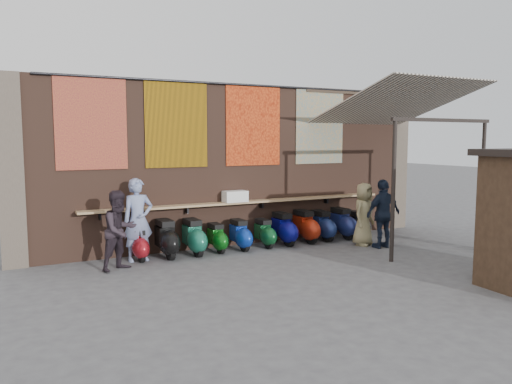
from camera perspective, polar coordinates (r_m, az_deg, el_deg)
ground at (r=10.58m, az=4.44°, el=-8.49°), size 70.00×70.00×0.00m
brick_wall at (r=12.63m, az=-1.96°, el=3.09°), size 10.00×0.40×4.00m
pier_left at (r=11.42m, az=-26.27°, el=2.14°), size 0.50×0.50×4.00m
pier_right at (r=15.59m, az=15.61°, el=3.44°), size 0.50×0.50×4.00m
eating_counter at (r=12.38m, az=-1.21°, el=-1.15°), size 8.00×0.32×0.05m
shelf_box at (r=12.21m, az=-2.41°, el=-0.51°), size 0.58×0.33×0.27m
tapestry_redgold at (r=11.33m, az=-18.31°, el=7.50°), size 1.50×0.02×2.00m
tapestry_sun at (r=11.78m, az=-9.07°, el=7.66°), size 1.50×0.02×2.00m
tapestry_orange at (r=12.56m, az=-0.29°, el=7.64°), size 1.50×0.02×2.00m
tapestry_multi at (r=13.58m, az=7.31°, el=7.47°), size 1.50×0.02×2.00m
hang_rail at (r=12.48m, az=-1.53°, el=12.15°), size 9.50×0.06×0.06m
scooter_stool_0 at (r=11.31m, az=-13.27°, el=-5.92°), size 0.32×0.72×0.68m
scooter_stool_1 at (r=11.42m, az=-10.21°, el=-5.31°), size 0.40×0.89×0.85m
scooter_stool_2 at (r=11.60m, az=-7.14°, el=-5.15°), size 0.39×0.86×0.82m
scooter_stool_3 at (r=11.83m, az=-4.49°, el=-5.27°), size 0.32×0.71×0.67m
scooter_stool_4 at (r=12.03m, az=-1.83°, el=-4.94°), size 0.34×0.76×0.72m
scooter_stool_5 at (r=12.33m, az=0.96°, el=-4.75°), size 0.33×0.72×0.69m
scooter_stool_6 at (r=12.60m, az=3.17°, el=-4.24°), size 0.38×0.85×0.81m
scooter_stool_7 at (r=12.96m, az=5.65°, el=-3.95°), size 0.39×0.86×0.82m
scooter_stool_8 at (r=13.25m, az=7.57°, el=-3.84°), size 0.37×0.82×0.78m
scooter_stool_9 at (r=13.60m, az=9.84°, el=-3.55°), size 0.38×0.85×0.81m
scooter_stool_10 at (r=13.97m, az=11.57°, el=-3.59°), size 0.32×0.72×0.68m
diner_left at (r=11.16m, az=-13.33°, el=-3.12°), size 0.69×0.48×1.82m
diner_right at (r=10.50m, az=-15.30°, el=-4.26°), size 0.99×0.91×1.63m
shopper_navy at (r=12.56m, az=14.34°, el=-2.42°), size 0.99×0.41×1.69m
shopper_grey at (r=13.00m, az=25.55°, el=-2.38°), size 1.14×0.66×1.76m
shopper_tan at (r=12.78m, az=12.19°, el=-2.49°), size 0.91×0.78×1.57m
awning_canvas at (r=13.13m, az=15.72°, el=9.75°), size 3.20×3.28×0.97m
awning_ledger at (r=14.36m, az=11.35°, el=11.12°), size 3.30×0.08×0.12m
awning_header at (r=12.05m, az=20.57°, el=7.70°), size 3.00×0.08×0.08m
awning_post_left at (r=11.10m, az=15.41°, el=0.12°), size 0.09×0.09×3.10m
awning_post_right at (r=13.16m, az=24.41°, el=0.70°), size 0.09×0.09×3.10m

